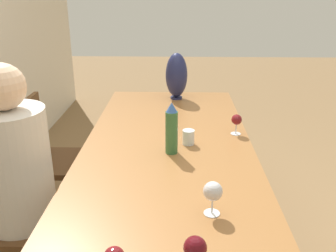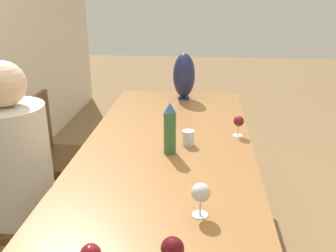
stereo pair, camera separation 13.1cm
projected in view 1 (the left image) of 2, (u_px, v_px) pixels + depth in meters
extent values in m
cube|color=#936033|center=(167.00, 157.00, 2.00)|extent=(2.39, 0.95, 0.04)
cylinder|color=#936033|center=(215.00, 142.00, 3.16)|extent=(0.07, 0.07, 0.74)
cylinder|color=#936033|center=(127.00, 141.00, 3.17)|extent=(0.07, 0.07, 0.74)
cylinder|color=#336638|center=(172.00, 133.00, 1.96)|extent=(0.07, 0.07, 0.23)
cone|color=#33599E|center=(172.00, 107.00, 1.91)|extent=(0.06, 0.06, 0.05)
cylinder|color=silver|center=(188.00, 137.00, 2.10)|extent=(0.07, 0.07, 0.08)
cylinder|color=#1E234C|center=(176.00, 98.00, 2.94)|extent=(0.09, 0.09, 0.01)
ellipsoid|color=#1E234C|center=(177.00, 75.00, 2.87)|extent=(0.17, 0.17, 0.34)
cylinder|color=silver|center=(236.00, 134.00, 2.25)|extent=(0.06, 0.06, 0.00)
cylinder|color=silver|center=(236.00, 129.00, 2.24)|extent=(0.01, 0.01, 0.06)
sphere|color=maroon|center=(237.00, 120.00, 2.22)|extent=(0.06, 0.06, 0.06)
cylinder|color=silver|center=(212.00, 213.00, 1.47)|extent=(0.06, 0.06, 0.00)
cylinder|color=silver|center=(212.00, 206.00, 1.46)|extent=(0.01, 0.01, 0.07)
sphere|color=silver|center=(213.00, 191.00, 1.44)|extent=(0.08, 0.08, 0.08)
sphere|color=#510C14|center=(195.00, 248.00, 1.13)|extent=(0.07, 0.07, 0.07)
cube|color=brown|center=(24.00, 222.00, 1.99)|extent=(0.44, 0.44, 0.04)
cylinder|color=brown|center=(73.00, 236.00, 2.24)|extent=(0.04, 0.04, 0.42)
cylinder|color=brown|center=(10.00, 235.00, 2.25)|extent=(0.04, 0.04, 0.42)
cube|color=brown|center=(62.00, 163.00, 2.64)|extent=(0.44, 0.44, 0.04)
cube|color=brown|center=(30.00, 131.00, 2.56)|extent=(0.40, 0.03, 0.44)
cylinder|color=brown|center=(85.00, 206.00, 2.54)|extent=(0.04, 0.04, 0.42)
cylinder|color=brown|center=(97.00, 179.00, 2.90)|extent=(0.04, 0.04, 0.42)
cylinder|color=brown|center=(30.00, 205.00, 2.55)|extent=(0.04, 0.04, 0.42)
cylinder|color=brown|center=(48.00, 178.00, 2.91)|extent=(0.04, 0.04, 0.42)
cylinder|color=beige|center=(15.00, 168.00, 1.87)|extent=(0.36, 0.36, 0.61)
sphere|color=beige|center=(2.00, 87.00, 1.72)|extent=(0.22, 0.22, 0.22)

